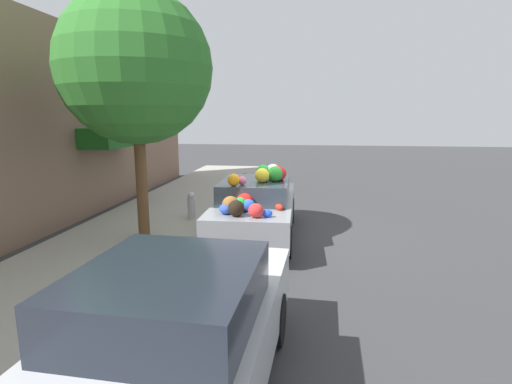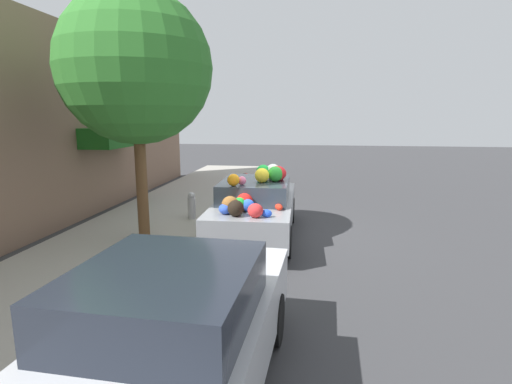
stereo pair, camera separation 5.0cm
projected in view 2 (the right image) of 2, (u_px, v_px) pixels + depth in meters
ground_plane at (253, 236)px, 9.34m from camera, size 60.00×60.00×0.00m
sidewalk_curb at (144, 229)px, 9.70m from camera, size 24.00×3.20×0.14m
building_facade at (53, 126)px, 9.64m from camera, size 18.00×1.20×5.08m
street_tree at (135, 68)px, 8.13m from camera, size 3.14×3.14×5.18m
fire_hydrant at (192, 206)px, 10.33m from camera, size 0.20×0.20×0.70m
art_car at (256, 205)px, 9.12m from camera, size 4.34×1.80×1.70m
parked_car_plain at (173, 334)px, 3.75m from camera, size 4.00×1.90×1.47m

